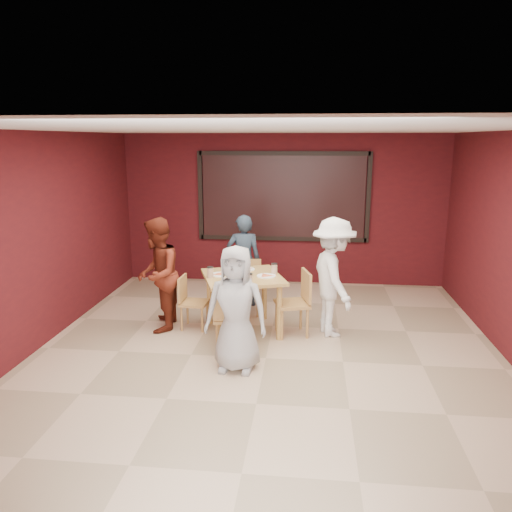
# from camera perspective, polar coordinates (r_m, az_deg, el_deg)

# --- Properties ---
(floor) EXTENTS (7.00, 7.00, 0.00)m
(floor) POSITION_cam_1_polar(r_m,az_deg,el_deg) (6.41, 1.14, -11.60)
(floor) COLOR #C8AA8A
(floor) RESTS_ON ground
(window_blinds) EXTENTS (3.00, 0.02, 1.50)m
(window_blinds) POSITION_cam_1_polar(r_m,az_deg,el_deg) (9.32, 3.10, 6.78)
(window_blinds) COLOR black
(dining_table) EXTENTS (1.33, 1.33, 0.98)m
(dining_table) POSITION_cam_1_polar(r_m,az_deg,el_deg) (7.02, -1.53, -3.09)
(dining_table) COLOR tan
(dining_table) RESTS_ON floor
(chair_front) EXTENTS (0.49, 0.49, 0.92)m
(chair_front) POSITION_cam_1_polar(r_m,az_deg,el_deg) (6.37, -2.79, -6.70)
(chair_front) COLOR #B38145
(chair_front) RESTS_ON floor
(chair_back) EXTENTS (0.43, 0.43, 0.84)m
(chair_back) POSITION_cam_1_polar(r_m,az_deg,el_deg) (7.89, -0.92, -3.11)
(chair_back) COLOR #B38145
(chair_back) RESTS_ON floor
(chair_left) EXTENTS (0.39, 0.39, 0.78)m
(chair_left) POSITION_cam_1_polar(r_m,az_deg,el_deg) (7.29, -7.58, -4.90)
(chair_left) COLOR #B38145
(chair_left) RESTS_ON floor
(chair_right) EXTENTS (0.55, 0.55, 0.92)m
(chair_right) POSITION_cam_1_polar(r_m,az_deg,el_deg) (6.99, 4.76, -4.93)
(chair_right) COLOR #B38145
(chair_right) RESTS_ON floor
(diner_front) EXTENTS (0.77, 0.53, 1.51)m
(diner_front) POSITION_cam_1_polar(r_m,az_deg,el_deg) (5.86, -2.29, -6.07)
(diner_front) COLOR #ACACAC
(diner_front) RESTS_ON floor
(diner_back) EXTENTS (0.59, 0.43, 1.52)m
(diner_back) POSITION_cam_1_polar(r_m,az_deg,el_deg) (8.15, -1.42, -0.51)
(diner_back) COLOR #29394A
(diner_back) RESTS_ON floor
(diner_left) EXTENTS (0.71, 0.86, 1.63)m
(diner_left) POSITION_cam_1_polar(r_m,az_deg,el_deg) (7.22, -11.19, -2.11)
(diner_left) COLOR maroon
(diner_left) RESTS_ON floor
(diner_right) EXTENTS (0.90, 1.20, 1.66)m
(diner_right) POSITION_cam_1_polar(r_m,az_deg,el_deg) (6.97, 8.83, -2.43)
(diner_right) COLOR white
(diner_right) RESTS_ON floor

